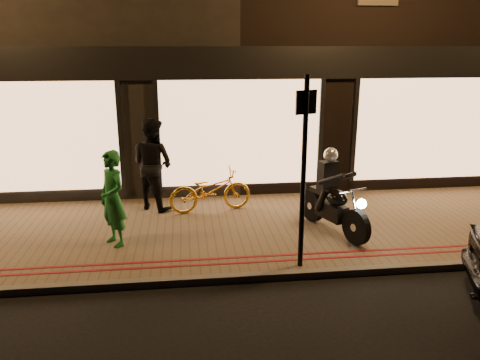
# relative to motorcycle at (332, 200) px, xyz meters

# --- Properties ---
(ground) EXTENTS (90.00, 90.00, 0.00)m
(ground) POSITION_rel_motorcycle_xyz_m (-1.45, -1.60, -0.73)
(ground) COLOR black
(ground) RESTS_ON ground
(sidewalk) EXTENTS (50.00, 4.00, 0.12)m
(sidewalk) POSITION_rel_motorcycle_xyz_m (-1.45, 0.40, -0.67)
(sidewalk) COLOR brown
(sidewalk) RESTS_ON ground
(kerb_stone) EXTENTS (50.00, 0.14, 0.12)m
(kerb_stone) POSITION_rel_motorcycle_xyz_m (-1.45, -1.55, -0.67)
(kerb_stone) COLOR #59544C
(kerb_stone) RESTS_ON ground
(red_kerb_lines) EXTENTS (50.00, 0.26, 0.01)m
(red_kerb_lines) POSITION_rel_motorcycle_xyz_m (-1.45, -1.05, -0.61)
(red_kerb_lines) COLOR maroon
(red_kerb_lines) RESTS_ON sidewalk
(building_row) EXTENTS (48.00, 10.11, 8.50)m
(building_row) POSITION_rel_motorcycle_xyz_m (-1.45, 7.39, 3.51)
(building_row) COLOR black
(building_row) RESTS_ON ground
(motorcycle) EXTENTS (0.86, 1.86, 1.59)m
(motorcycle) POSITION_rel_motorcycle_xyz_m (0.00, 0.00, 0.00)
(motorcycle) COLOR black
(motorcycle) RESTS_ON sidewalk
(sign_post) EXTENTS (0.34, 0.15, 3.00)m
(sign_post) POSITION_rel_motorcycle_xyz_m (-0.93, -1.35, 1.06)
(sign_post) COLOR black
(sign_post) RESTS_ON sidewalk
(bicycle_gold) EXTENTS (1.82, 0.91, 0.92)m
(bicycle_gold) POSITION_rel_motorcycle_xyz_m (-2.20, 1.40, -0.16)
(bicycle_gold) COLOR gold
(bicycle_gold) RESTS_ON sidewalk
(person_green) EXTENTS (0.70, 0.74, 1.69)m
(person_green) POSITION_rel_motorcycle_xyz_m (-3.98, -0.14, 0.23)
(person_green) COLOR #1E712E
(person_green) RESTS_ON sidewalk
(person_dark) EXTENTS (1.21, 1.17, 1.96)m
(person_dark) POSITION_rel_motorcycle_xyz_m (-3.40, 1.75, 0.37)
(person_dark) COLOR black
(person_dark) RESTS_ON sidewalk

